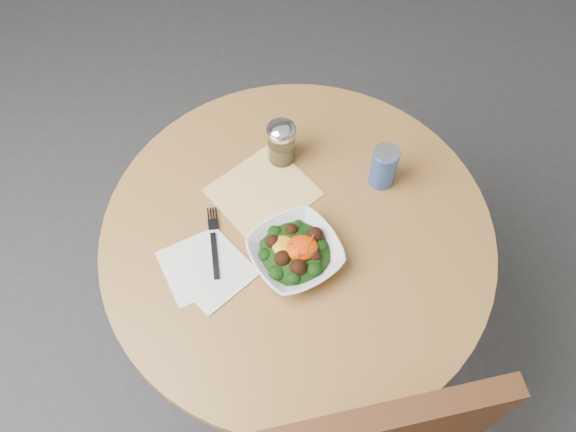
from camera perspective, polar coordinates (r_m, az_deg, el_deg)
name	(u,v)px	position (r m, az deg, el deg)	size (l,w,h in m)	color
ground	(295,342)	(2.15, 0.59, -11.15)	(6.00, 6.00, 0.00)	#323235
table	(297,272)	(1.63, 0.77, -5.00)	(0.90, 0.90, 0.75)	black
cloth_napkin	(263,192)	(1.51, -2.23, 2.14)	(0.21, 0.20, 0.00)	orange
paper_napkins	(206,269)	(1.43, -7.32, -4.68)	(0.22, 0.21, 0.00)	silver
salad_bowl	(295,253)	(1.41, 0.64, -3.27)	(0.24, 0.24, 0.07)	white
fork	(214,240)	(1.45, -6.61, -2.12)	(0.05, 0.18, 0.00)	black
spice_shaker	(282,142)	(1.52, -0.58, 6.56)	(0.07, 0.07, 0.12)	silver
beverage_can	(384,167)	(1.50, 8.52, 4.37)	(0.06, 0.06, 0.12)	#0D1C95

